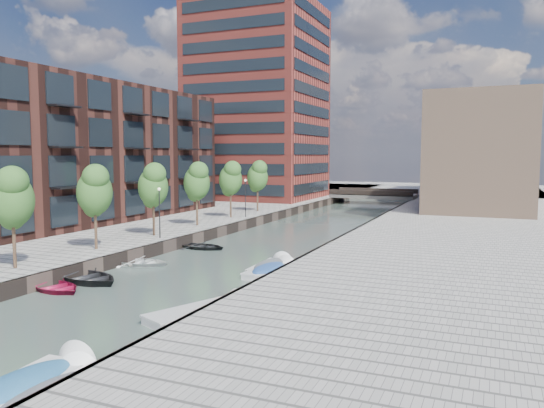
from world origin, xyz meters
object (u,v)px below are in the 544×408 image
Objects in this scene: sloop_1 at (87,282)px; sloop_3 at (141,265)px; motorboat_2 at (205,313)px; tree_3 at (153,184)px; bridge at (374,195)px; tree_2 at (94,189)px; motorboat_3 at (272,270)px; motorboat_0 at (29,386)px; tree_5 at (231,178)px; tree_1 at (12,196)px; motorboat_4 at (272,266)px; motorboat_1 at (53,394)px; tree_4 at (197,181)px; sloop_2 at (55,290)px; car at (430,201)px; tree_6 at (258,175)px; sloop_4 at (202,249)px.

sloop_1 reaches higher than sloop_3.
sloop_1 is at bearing 163.39° from motorboat_2.
bridge is at bearing 79.75° from tree_3.
motorboat_3 is at bearing 7.77° from tree_2.
tree_5 is at bearing 108.06° from motorboat_0.
tree_1 reaches higher than motorboat_2.
motorboat_2 is 1.14× the size of motorboat_4.
tree_3 is 28.62m from motorboat_1.
tree_4 is at bearing 111.73° from motorboat_0.
tree_2 is 1.43× the size of sloop_2.
tree_3 is 15.49m from sloop_2.
motorboat_4 is at bearing -84.65° from sloop_3.
tree_2 is 7.00m from tree_3.
motorboat_2 is at bearing -86.35° from motorboat_3.
tree_1 reaches higher than motorboat_1.
motorboat_1 is at bearing -86.63° from motorboat_4.
car is (14.91, 47.59, 1.67)m from sloop_1.
motorboat_4 is (12.50, -25.02, -5.12)m from tree_6.
tree_4 is at bearing 90.00° from tree_1.
tree_4 reaches higher than motorboat_2.
tree_5 reaches higher than motorboat_4.
sloop_1 is at bearing -79.40° from tree_4.
sloop_2 is 7.71m from sloop_3.
tree_3 is at bearing 18.57° from sloop_3.
tree_3 reaches higher than motorboat_4.
sloop_1 is at bearing -54.15° from tree_2.
bridge is 3.31× the size of car.
motorboat_2 is (13.62, -7.90, -5.21)m from tree_2.
motorboat_4 reaches higher than sloop_2.
tree_2 and tree_4 have the same top height.
sloop_1 is 10.52m from motorboat_2.
motorboat_3 is at bearing 34.02° from tree_1.
sloop_4 is at bearing -72.50° from tree_5.
tree_3 is at bearing -90.00° from tree_4.
tree_1 reaches higher than motorboat_0.
tree_6 is 1.16× the size of sloop_1.
motorboat_3 reaches higher than motorboat_4.
tree_4 is at bearing -134.12° from car.
tree_4 is at bearing 113.45° from motorboat_1.
sloop_3 is (3.51, 7.53, -5.31)m from tree_1.
tree_1 is at bearing 145.12° from sloop_3.
bridge is at bearing 93.24° from motorboat_0.
tree_4 is 9.07m from sloop_4.
motorboat_0 is (8.43, -25.41, 0.21)m from sloop_4.
tree_3 is (0.00, 14.00, 0.00)m from tree_1.
tree_5 is at bearing -141.75° from car.
tree_5 is 1.43× the size of sloop_2.
bridge is 53.72m from sloop_3.
tree_3 is 1.26× the size of motorboat_4.
tree_1 is at bearing -121.75° from car.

